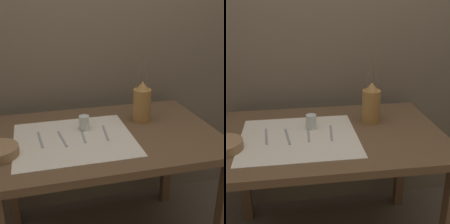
% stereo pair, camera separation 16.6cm
% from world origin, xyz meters
% --- Properties ---
extents(stone_wall_back, '(7.00, 0.06, 2.40)m').
position_xyz_m(stone_wall_back, '(0.00, 0.52, 1.20)').
color(stone_wall_back, '#6B5E4C').
rests_on(stone_wall_back, ground_plane).
extents(wooden_table, '(1.22, 0.82, 0.79)m').
position_xyz_m(wooden_table, '(0.00, 0.00, 0.68)').
color(wooden_table, brown).
rests_on(wooden_table, ground_plane).
extents(linen_cloth, '(0.61, 0.54, 0.00)m').
position_xyz_m(linen_cloth, '(-0.17, -0.03, 0.79)').
color(linen_cloth, beige).
rests_on(linen_cloth, wooden_table).
extents(pitcher_with_flowers, '(0.11, 0.11, 0.43)m').
position_xyz_m(pitcher_with_flowers, '(0.25, 0.12, 0.90)').
color(pitcher_with_flowers, olive).
rests_on(pitcher_with_flowers, wooden_table).
extents(glass_tumbler_near, '(0.06, 0.06, 0.08)m').
position_xyz_m(glass_tumbler_near, '(-0.10, 0.07, 0.83)').
color(glass_tumbler_near, silver).
rests_on(glass_tumbler_near, wooden_table).
extents(knife_center, '(0.03, 0.19, 0.00)m').
position_xyz_m(knife_center, '(-0.34, -0.00, 0.79)').
color(knife_center, '#939399').
rests_on(knife_center, wooden_table).
extents(fork_outer, '(0.03, 0.19, 0.00)m').
position_xyz_m(fork_outer, '(-0.23, -0.02, 0.79)').
color(fork_outer, '#939399').
rests_on(fork_outer, wooden_table).
extents(spoon_outer, '(0.02, 0.20, 0.02)m').
position_xyz_m(spoon_outer, '(-0.12, 0.06, 0.79)').
color(spoon_outer, '#939399').
rests_on(spoon_outer, wooden_table).
extents(fork_inner, '(0.03, 0.19, 0.00)m').
position_xyz_m(fork_inner, '(-0.00, -0.01, 0.79)').
color(fork_inner, '#939399').
rests_on(fork_inner, wooden_table).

